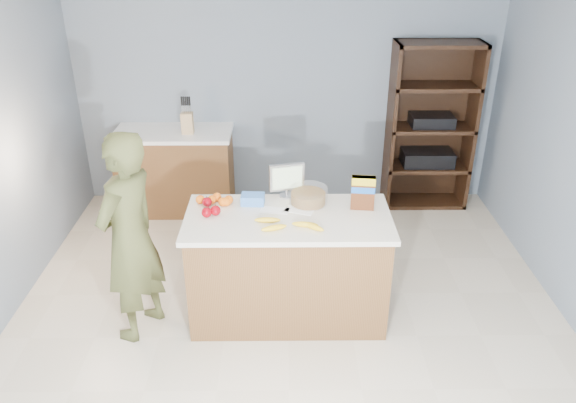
{
  "coord_description": "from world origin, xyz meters",
  "views": [
    {
      "loc": [
        -0.04,
        -3.41,
        2.9
      ],
      "look_at": [
        0.0,
        0.35,
        1.0
      ],
      "focal_mm": 35.0,
      "sensor_mm": 36.0,
      "label": 1
    }
  ],
  "objects_px": {
    "counter_peninsula": "(288,270)",
    "tv": "(287,178)",
    "shelving_unit": "(429,129)",
    "cereal_box": "(363,190)",
    "person": "(130,238)"
  },
  "relations": [
    {
      "from": "counter_peninsula",
      "to": "tv",
      "type": "xyz_separation_m",
      "value": [
        -0.01,
        0.34,
        0.64
      ]
    },
    {
      "from": "tv",
      "to": "shelving_unit",
      "type": "bearing_deg",
      "value": 47.7
    },
    {
      "from": "shelving_unit",
      "to": "cereal_box",
      "type": "relative_size",
      "value": 6.71
    },
    {
      "from": "shelving_unit",
      "to": "person",
      "type": "relative_size",
      "value": 1.1
    },
    {
      "from": "tv",
      "to": "cereal_box",
      "type": "distance_m",
      "value": 0.62
    },
    {
      "from": "cereal_box",
      "to": "shelving_unit",
      "type": "bearing_deg",
      "value": 63.09
    },
    {
      "from": "counter_peninsula",
      "to": "person",
      "type": "xyz_separation_m",
      "value": [
        -1.15,
        -0.18,
        0.4
      ]
    },
    {
      "from": "person",
      "to": "cereal_box",
      "type": "relative_size",
      "value": 6.11
    },
    {
      "from": "counter_peninsula",
      "to": "shelving_unit",
      "type": "distance_m",
      "value": 2.61
    },
    {
      "from": "counter_peninsula",
      "to": "tv",
      "type": "height_order",
      "value": "tv"
    },
    {
      "from": "shelving_unit",
      "to": "person",
      "type": "distance_m",
      "value": 3.51
    },
    {
      "from": "counter_peninsula",
      "to": "shelving_unit",
      "type": "relative_size",
      "value": 0.87
    },
    {
      "from": "counter_peninsula",
      "to": "tv",
      "type": "distance_m",
      "value": 0.73
    },
    {
      "from": "tv",
      "to": "cereal_box",
      "type": "xyz_separation_m",
      "value": [
        0.58,
        -0.22,
        -0.0
      ]
    },
    {
      "from": "counter_peninsula",
      "to": "person",
      "type": "distance_m",
      "value": 1.24
    }
  ]
}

